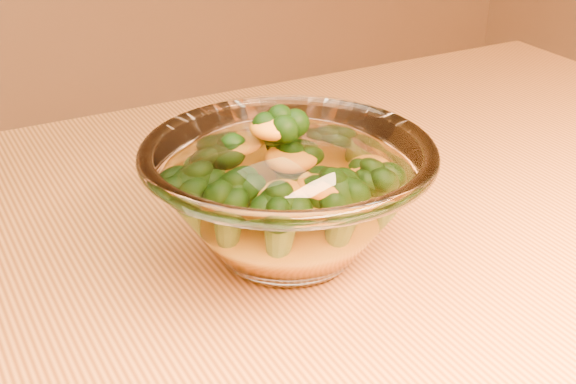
{
  "coord_description": "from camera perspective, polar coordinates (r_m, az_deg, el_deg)",
  "views": [
    {
      "loc": [
        -0.19,
        -0.4,
        1.06
      ],
      "look_at": [
        0.05,
        0.05,
        0.8
      ],
      "focal_mm": 50.0,
      "sensor_mm": 36.0,
      "label": 1
    }
  ],
  "objects": [
    {
      "name": "glass_bowl",
      "position": [
        0.58,
        0.0,
        -0.41
      ],
      "size": [
        0.21,
        0.21,
        0.09
      ],
      "color": "white",
      "rests_on": "table"
    },
    {
      "name": "broccoli_heap",
      "position": [
        0.58,
        -0.98,
        0.9
      ],
      "size": [
        0.15,
        0.14,
        0.08
      ],
      "color": "black",
      "rests_on": "cheese_sauce"
    },
    {
      "name": "cheese_sauce",
      "position": [
        0.59,
        0.0,
        -2.12
      ],
      "size": [
        0.11,
        0.11,
        0.03
      ],
      "primitive_type": "ellipsoid",
      "color": "#F8A314",
      "rests_on": "glass_bowl"
    }
  ]
}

